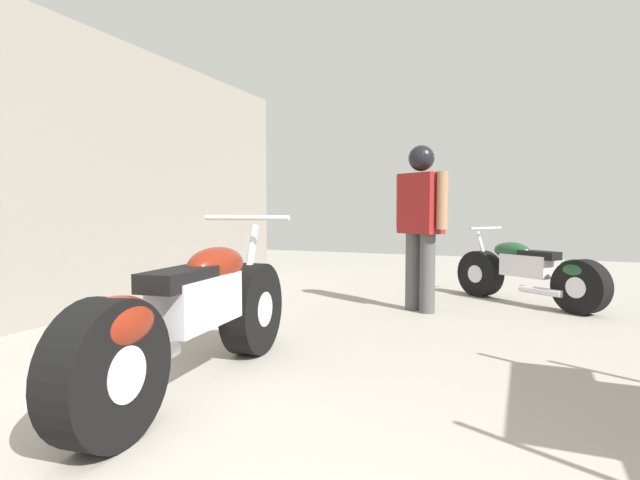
# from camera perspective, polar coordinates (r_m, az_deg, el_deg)

# --- Properties ---
(ground_plane) EXTENTS (15.66, 15.66, 0.00)m
(ground_plane) POSITION_cam_1_polar(r_m,az_deg,el_deg) (3.98, 8.40, -11.84)
(ground_plane) COLOR #9E998E
(garage_partition_left) EXTENTS (0.08, 7.18, 2.84)m
(garage_partition_left) POSITION_cam_1_polar(r_m,az_deg,el_deg) (5.51, -24.89, 7.02)
(garage_partition_left) COLOR gray
(garage_partition_left) RESTS_ON ground_plane
(motorcycle_maroon_cruiser) EXTENTS (0.64, 2.17, 1.01)m
(motorcycle_maroon_cruiser) POSITION_cam_1_polar(r_m,az_deg,el_deg) (2.99, -14.33, -8.64)
(motorcycle_maroon_cruiser) COLOR black
(motorcycle_maroon_cruiser) RESTS_ON ground_plane
(motorcycle_black_naked) EXTENTS (1.59, 1.19, 0.84)m
(motorcycle_black_naked) POSITION_cam_1_polar(r_m,az_deg,el_deg) (5.97, 22.76, -3.52)
(motorcycle_black_naked) COLOR black
(motorcycle_black_naked) RESTS_ON ground_plane
(mechanic_in_blue) EXTENTS (0.63, 0.44, 1.70)m
(mechanic_in_blue) POSITION_cam_1_polar(r_m,az_deg,el_deg) (5.22, 11.44, 3.10)
(mechanic_in_blue) COLOR #4C4C4C
(mechanic_in_blue) RESTS_ON ground_plane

